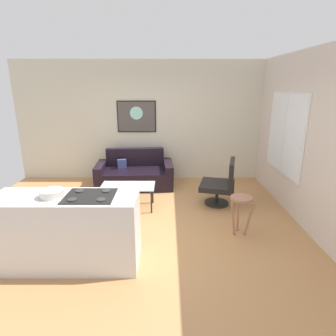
{
  "coord_description": "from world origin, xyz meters",
  "views": [
    {
      "loc": [
        0.4,
        -4.27,
        2.24
      ],
      "look_at": [
        0.38,
        0.9,
        0.7
      ],
      "focal_mm": 29.85,
      "sensor_mm": 36.0,
      "label": 1
    }
  ],
  "objects_px": {
    "couch": "(136,175)",
    "coffee_table": "(129,187)",
    "armchair": "(223,184)",
    "mixing_bowl": "(53,193)",
    "bar_stool": "(242,205)",
    "wall_painting": "(137,117)"
  },
  "relations": [
    {
      "from": "coffee_table",
      "to": "armchair",
      "type": "distance_m",
      "value": 1.79
    },
    {
      "from": "couch",
      "to": "bar_stool",
      "type": "distance_m",
      "value": 2.87
    },
    {
      "from": "couch",
      "to": "bar_stool",
      "type": "height_order",
      "value": "couch"
    },
    {
      "from": "bar_stool",
      "to": "wall_painting",
      "type": "distance_m",
      "value": 3.47
    },
    {
      "from": "coffee_table",
      "to": "bar_stool",
      "type": "bearing_deg",
      "value": -27.34
    },
    {
      "from": "armchair",
      "to": "bar_stool",
      "type": "bearing_deg",
      "value": -85.81
    },
    {
      "from": "mixing_bowl",
      "to": "wall_painting",
      "type": "height_order",
      "value": "wall_painting"
    },
    {
      "from": "couch",
      "to": "armchair",
      "type": "relative_size",
      "value": 1.96
    },
    {
      "from": "couch",
      "to": "armchair",
      "type": "xyz_separation_m",
      "value": [
        1.79,
        -1.04,
        0.16
      ]
    },
    {
      "from": "couch",
      "to": "mixing_bowl",
      "type": "height_order",
      "value": "mixing_bowl"
    },
    {
      "from": "couch",
      "to": "mixing_bowl",
      "type": "distance_m",
      "value": 3.09
    },
    {
      "from": "armchair",
      "to": "mixing_bowl",
      "type": "relative_size",
      "value": 3.18
    },
    {
      "from": "couch",
      "to": "armchair",
      "type": "bearing_deg",
      "value": -30.27
    },
    {
      "from": "couch",
      "to": "coffee_table",
      "type": "height_order",
      "value": "couch"
    },
    {
      "from": "couch",
      "to": "coffee_table",
      "type": "relative_size",
      "value": 1.76
    },
    {
      "from": "couch",
      "to": "mixing_bowl",
      "type": "xyz_separation_m",
      "value": [
        -0.65,
        -2.94,
        0.71
      ]
    },
    {
      "from": "coffee_table",
      "to": "armchair",
      "type": "relative_size",
      "value": 1.11
    },
    {
      "from": "coffee_table",
      "to": "wall_painting",
      "type": "xyz_separation_m",
      "value": [
        0.01,
        1.77,
        1.12
      ]
    },
    {
      "from": "mixing_bowl",
      "to": "coffee_table",
      "type": "bearing_deg",
      "value": 69.25
    },
    {
      "from": "coffee_table",
      "to": "bar_stool",
      "type": "distance_m",
      "value": 2.1
    },
    {
      "from": "bar_stool",
      "to": "wall_painting",
      "type": "xyz_separation_m",
      "value": [
        -1.86,
        2.73,
        1.04
      ]
    },
    {
      "from": "armchair",
      "to": "mixing_bowl",
      "type": "bearing_deg",
      "value": -142.15
    }
  ]
}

